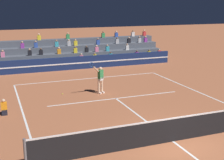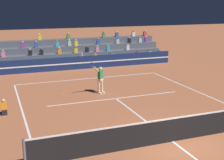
# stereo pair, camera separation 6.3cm
# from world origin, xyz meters

# --- Properties ---
(ground_plane) EXTENTS (120.00, 120.00, 0.00)m
(ground_plane) POSITION_xyz_m (0.00, 0.00, 0.00)
(ground_plane) COLOR #AD603D
(court_lines) EXTENTS (11.10, 23.90, 0.01)m
(court_lines) POSITION_xyz_m (0.00, 0.00, 0.00)
(court_lines) COLOR white
(court_lines) RESTS_ON ground
(tennis_net) EXTENTS (12.00, 0.10, 1.10)m
(tennis_net) POSITION_xyz_m (0.00, 0.00, 0.54)
(tennis_net) COLOR slate
(tennis_net) RESTS_ON ground
(sponsor_banner_wall) EXTENTS (18.00, 0.26, 1.10)m
(sponsor_banner_wall) POSITION_xyz_m (0.00, 15.59, 0.55)
(sponsor_banner_wall) COLOR navy
(sponsor_banner_wall) RESTS_ON ground
(bleacher_stand) EXTENTS (18.44, 3.80, 2.83)m
(bleacher_stand) POSITION_xyz_m (0.02, 18.76, 0.84)
(bleacher_stand) COLOR #4C515B
(bleacher_stand) RESTS_ON ground
(ball_kid_courtside) EXTENTS (0.30, 0.36, 0.84)m
(ball_kid_courtside) POSITION_xyz_m (-6.40, 5.91, 0.33)
(ball_kid_courtside) COLOR black
(ball_kid_courtside) RESTS_ON ground
(tennis_player) EXTENTS (1.19, 0.82, 2.22)m
(tennis_player) POSITION_xyz_m (-0.51, 7.82, 0.98)
(tennis_player) COLOR beige
(tennis_player) RESTS_ON ground
(tennis_ball) EXTENTS (0.07, 0.07, 0.07)m
(tennis_ball) POSITION_xyz_m (-2.82, 8.45, 0.03)
(tennis_ball) COLOR #C6DB33
(tennis_ball) RESTS_ON ground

